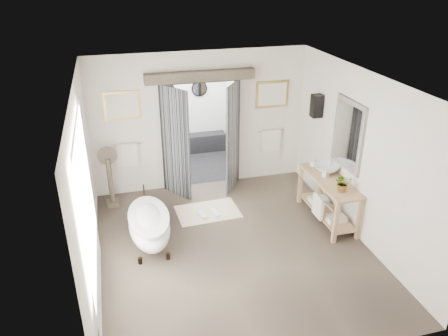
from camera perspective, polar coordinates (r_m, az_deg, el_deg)
The scene contains 13 objects.
ground_plane at distance 7.62m, azimuth 1.18°, elevation -10.41°, with size 5.00×5.00×0.00m, color brown.
room_shell at distance 6.60m, azimuth 1.30°, elevation 2.16°, with size 4.52×5.02×2.91m.
shower_room at distance 10.68m, azimuth -4.70°, elevation 5.90°, with size 2.22×2.01×2.51m.
back_wall_dressing at distance 8.91m, azimuth -2.85°, elevation 6.41°, with size 3.82×0.74×2.52m.
clawfoot_tub at distance 7.66m, azimuth -9.74°, elevation -7.29°, with size 0.69×1.55×0.76m.
vanity at distance 8.36m, azimuth 13.37°, elevation -3.60°, with size 0.57×1.60×0.85m.
pedestal_mirror at distance 8.89m, azimuth -14.64°, elevation -1.61°, with size 0.38×0.24×1.27m.
rug at distance 8.62m, azimuth -2.13°, elevation -5.72°, with size 1.20×0.80×0.01m, color beige.
slippers at distance 8.48m, azimuth -1.99°, elevation -6.02°, with size 0.43×0.29×0.05m.
basin at distance 8.40m, azimuth 13.28°, elevation -0.16°, with size 0.47×0.47×0.16m, color white.
plant at distance 7.79m, azimuth 15.30°, elevation -1.87°, with size 0.29×0.25×0.32m, color gray.
soap_bottle_a at distance 8.24m, azimuth 13.17°, elevation -0.47°, with size 0.10×0.10×0.21m, color gray.
soap_bottle_b at distance 8.62m, azimuth 11.59°, elevation 0.77°, with size 0.14×0.14×0.18m, color gray.
Camera 1 is at (-1.74, -5.93, 4.47)m, focal length 35.00 mm.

